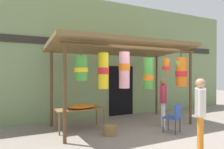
{
  "coord_description": "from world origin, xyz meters",
  "views": [
    {
      "loc": [
        -3.65,
        -5.02,
        1.73
      ],
      "look_at": [
        -0.63,
        1.03,
        1.67
      ],
      "focal_mm": 32.88,
      "sensor_mm": 36.0,
      "label": 1
    }
  ],
  "objects_px": {
    "display_table": "(80,110)",
    "wicker_basket_by_table": "(110,130)",
    "flower_heap_on_table": "(82,106)",
    "customer_foreground": "(163,98)",
    "vendor_in_orange": "(200,109)",
    "folding_chair": "(174,116)"
  },
  "relations": [
    {
      "from": "wicker_basket_by_table",
      "to": "customer_foreground",
      "type": "height_order",
      "value": "customer_foreground"
    },
    {
      "from": "flower_heap_on_table",
      "to": "vendor_in_orange",
      "type": "xyz_separation_m",
      "value": [
        1.76,
        -2.79,
        0.23
      ]
    },
    {
      "from": "wicker_basket_by_table",
      "to": "vendor_in_orange",
      "type": "bearing_deg",
      "value": -57.76
    },
    {
      "from": "flower_heap_on_table",
      "to": "customer_foreground",
      "type": "xyz_separation_m",
      "value": [
        2.5,
        -0.71,
        0.18
      ]
    },
    {
      "from": "flower_heap_on_table",
      "to": "wicker_basket_by_table",
      "type": "height_order",
      "value": "flower_heap_on_table"
    },
    {
      "from": "flower_heap_on_table",
      "to": "customer_foreground",
      "type": "relative_size",
      "value": 0.52
    },
    {
      "from": "display_table",
      "to": "vendor_in_orange",
      "type": "xyz_separation_m",
      "value": [
        1.82,
        -2.87,
        0.35
      ]
    },
    {
      "from": "vendor_in_orange",
      "to": "customer_foreground",
      "type": "relative_size",
      "value": 1.04
    },
    {
      "from": "folding_chair",
      "to": "wicker_basket_by_table",
      "type": "distance_m",
      "value": 1.88
    },
    {
      "from": "display_table",
      "to": "wicker_basket_by_table",
      "type": "distance_m",
      "value": 1.17
    },
    {
      "from": "display_table",
      "to": "flower_heap_on_table",
      "type": "height_order",
      "value": "flower_heap_on_table"
    },
    {
      "from": "wicker_basket_by_table",
      "to": "folding_chair",
      "type": "bearing_deg",
      "value": -20.3
    },
    {
      "from": "flower_heap_on_table",
      "to": "vendor_in_orange",
      "type": "distance_m",
      "value": 3.31
    },
    {
      "from": "folding_chair",
      "to": "wicker_basket_by_table",
      "type": "bearing_deg",
      "value": 159.7
    },
    {
      "from": "display_table",
      "to": "vendor_in_orange",
      "type": "relative_size",
      "value": 0.9
    },
    {
      "from": "flower_heap_on_table",
      "to": "customer_foreground",
      "type": "distance_m",
      "value": 2.61
    },
    {
      "from": "folding_chair",
      "to": "vendor_in_orange",
      "type": "bearing_deg",
      "value": -110.61
    },
    {
      "from": "display_table",
      "to": "wicker_basket_by_table",
      "type": "bearing_deg",
      "value": -57.34
    },
    {
      "from": "wicker_basket_by_table",
      "to": "customer_foreground",
      "type": "distance_m",
      "value": 2.12
    },
    {
      "from": "flower_heap_on_table",
      "to": "folding_chair",
      "type": "xyz_separation_m",
      "value": [
        2.26,
        -1.47,
        -0.22
      ]
    },
    {
      "from": "vendor_in_orange",
      "to": "display_table",
      "type": "bearing_deg",
      "value": 122.37
    },
    {
      "from": "display_table",
      "to": "customer_foreground",
      "type": "bearing_deg",
      "value": -17.25
    }
  ]
}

